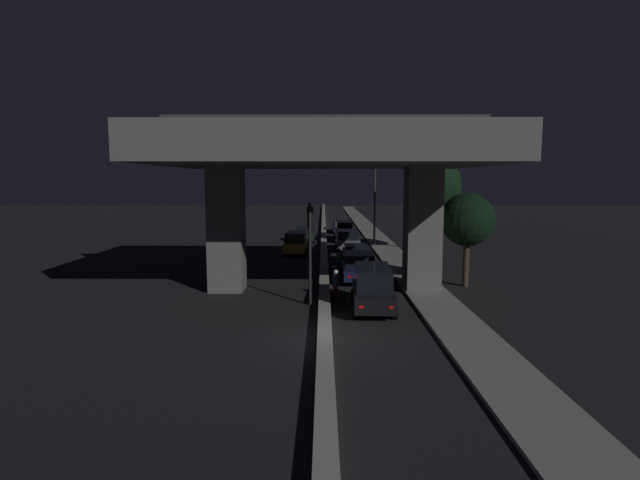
% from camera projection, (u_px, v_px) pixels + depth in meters
% --- Properties ---
extents(ground_plane, '(200.00, 200.00, 0.00)m').
position_uv_depth(ground_plane, '(325.00, 339.00, 18.30)').
color(ground_plane, black).
extents(median_divider, '(0.53, 126.00, 0.35)m').
position_uv_depth(median_divider, '(324.00, 233.00, 53.03)').
color(median_divider, gray).
rests_on(median_divider, ground_plane).
extents(sidewalk_right, '(2.25, 126.00, 0.14)m').
position_uv_depth(sidewalk_right, '(381.00, 243.00, 46.06)').
color(sidewalk_right, gray).
rests_on(sidewalk_right, ground_plane).
extents(elevated_overpass, '(16.69, 12.75, 9.08)m').
position_uv_depth(elevated_overpass, '(324.00, 157.00, 25.55)').
color(elevated_overpass, '#5B5956').
rests_on(elevated_overpass, ground_plane).
extents(traffic_light_left_of_median, '(0.30, 0.49, 4.78)m').
position_uv_depth(traffic_light_left_of_median, '(310.00, 235.00, 22.93)').
color(traffic_light_left_of_median, black).
rests_on(traffic_light_left_of_median, ground_plane).
extents(street_lamp, '(2.48, 0.32, 7.77)m').
position_uv_depth(street_lamp, '(371.00, 194.00, 43.10)').
color(street_lamp, '#2D2D30').
rests_on(street_lamp, ground_plane).
extents(car_black_lead, '(2.02, 4.36, 1.97)m').
position_uv_depth(car_black_lead, '(373.00, 287.00, 22.24)').
color(car_black_lead, black).
rests_on(car_black_lead, ground_plane).
extents(car_dark_blue_second, '(2.01, 4.14, 1.63)m').
position_uv_depth(car_dark_blue_second, '(359.00, 266.00, 28.76)').
color(car_dark_blue_second, '#141938').
rests_on(car_dark_blue_second, ground_plane).
extents(car_dark_red_third, '(2.02, 4.15, 1.33)m').
position_uv_depth(car_dark_red_third, '(356.00, 253.00, 34.87)').
color(car_dark_red_third, '#591414').
rests_on(car_dark_red_third, ground_plane).
extents(car_grey_fourth, '(2.05, 4.08, 1.68)m').
position_uv_depth(car_grey_fourth, '(348.00, 240.00, 41.31)').
color(car_grey_fourth, '#515459').
rests_on(car_grey_fourth, ground_plane).
extents(car_silver_fifth, '(1.91, 4.57, 1.83)m').
position_uv_depth(car_silver_fifth, '(344.00, 230.00, 48.49)').
color(car_silver_fifth, gray).
rests_on(car_silver_fifth, ground_plane).
extents(car_dark_blue_sixth, '(1.97, 4.52, 1.35)m').
position_uv_depth(car_dark_blue_sixth, '(341.00, 226.00, 55.76)').
color(car_dark_blue_sixth, '#141938').
rests_on(car_dark_blue_sixth, ground_plane).
extents(car_taxi_yellow_lead_oncoming, '(1.99, 4.43, 1.74)m').
position_uv_depth(car_taxi_yellow_lead_oncoming, '(296.00, 243.00, 39.36)').
color(car_taxi_yellow_lead_oncoming, gold).
rests_on(car_taxi_yellow_lead_oncoming, ground_plane).
extents(car_dark_green_second_oncoming, '(2.12, 4.04, 1.42)m').
position_uv_depth(car_dark_green_second_oncoming, '(305.00, 234.00, 47.47)').
color(car_dark_green_second_oncoming, black).
rests_on(car_dark_green_second_oncoming, ground_plane).
extents(motorcycle_red_filtering_near, '(0.34, 1.89, 1.44)m').
position_uv_depth(motorcycle_red_filtering_near, '(336.00, 286.00, 24.42)').
color(motorcycle_red_filtering_near, black).
rests_on(motorcycle_red_filtering_near, ground_plane).
extents(motorcycle_blue_filtering_mid, '(0.32, 1.70, 1.49)m').
position_uv_depth(motorcycle_blue_filtering_mid, '(339.00, 262.00, 31.75)').
color(motorcycle_blue_filtering_mid, black).
rests_on(motorcycle_blue_filtering_mid, ground_plane).
extents(pedestrian_on_sidewalk, '(0.34, 0.34, 1.82)m').
position_uv_depth(pedestrian_on_sidewalk, '(421.00, 262.00, 28.87)').
color(pedestrian_on_sidewalk, black).
rests_on(pedestrian_on_sidewalk, sidewalk_right).
extents(roadside_tree_kerbside_near, '(2.90, 2.90, 5.13)m').
position_uv_depth(roadside_tree_kerbside_near, '(467.00, 220.00, 26.93)').
color(roadside_tree_kerbside_near, '#38281C').
rests_on(roadside_tree_kerbside_near, ground_plane).
extents(roadside_tree_kerbside_mid, '(4.55, 4.55, 7.65)m').
position_uv_depth(roadside_tree_kerbside_mid, '(432.00, 186.00, 39.55)').
color(roadside_tree_kerbside_mid, '#2D2116').
rests_on(roadside_tree_kerbside_mid, ground_plane).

